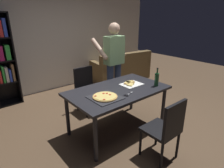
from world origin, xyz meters
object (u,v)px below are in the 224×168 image
Objects in this scene: wine_bottle at (157,79)px; kitchen_scissors at (128,95)px; chair_far_side at (87,87)px; couch at (121,70)px; person_serving_pizza at (114,61)px; chair_near_camera at (166,127)px; dining_table at (118,94)px; pepperoni_pizza_on_tray at (105,97)px.

wine_bottle is 1.59× the size of kitchen_scissors.
couch is (1.89, 1.03, -0.21)m from chair_far_side.
person_serving_pizza is (-1.36, -1.25, 0.70)m from couch.
chair_near_camera is 0.50× the size of couch.
dining_table is at bearing -133.59° from couch.
chair_far_side is at bearing 71.45° from pepperoni_pizza_on_tray.
chair_near_camera is at bearing -122.70° from couch.
chair_far_side is at bearing 115.86° from wine_bottle.
pepperoni_pizza_on_tray is 2.13× the size of kitchen_scissors.
couch is 4.25× the size of pepperoni_pizza_on_tray.
wine_bottle is (0.61, -0.29, 0.19)m from dining_table.
kitchen_scissors reaches higher than dining_table.
person_serving_pizza is at bearing 60.48° from kitchen_scissors.
chair_far_side is 1.25m from kitchen_scissors.
pepperoni_pizza_on_tray reaches higher than kitchen_scissors.
pepperoni_pizza_on_tray is at bearing 170.46° from wine_bottle.
wine_bottle is at bearing -25.88° from dining_table.
couch is 9.06× the size of kitchen_scissors.
kitchen_scissors is (-0.65, 0.03, -0.11)m from wine_bottle.
wine_bottle is (-1.28, -2.28, 0.57)m from couch.
person_serving_pizza reaches higher than chair_far_side.
wine_bottle reaches higher than chair_far_side.
couch is at bearing 60.64° from wine_bottle.
chair_far_side is at bearing 90.00° from dining_table.
dining_table is at bearing 90.00° from chair_near_camera.
chair_near_camera is 4.54× the size of kitchen_scissors.
person_serving_pizza is (0.53, 1.70, 0.49)m from chair_near_camera.
wine_bottle reaches higher than couch.
kitchen_scissors is at bearing -98.38° from dining_table.
pepperoni_pizza_on_tray is (-0.37, -1.09, 0.25)m from chair_far_side.
chair_far_side is 1.18m from pepperoni_pizza_on_tray.
chair_near_camera is 0.94m from pepperoni_pizza_on_tray.
chair_near_camera reaches higher than couch.
chair_near_camera is 2.85× the size of wine_bottle.
pepperoni_pizza_on_tray is at bearing 113.84° from chair_near_camera.
wine_bottle is at bearing -85.73° from person_serving_pizza.
person_serving_pizza is 1.04m from wine_bottle.
wine_bottle reaches higher than pepperoni_pizza_on_tray.
pepperoni_pizza_on_tray is (-0.37, 0.83, 0.25)m from chair_near_camera.
wine_bottle is (0.61, 0.66, 0.36)m from chair_near_camera.
chair_far_side reaches higher than couch.
chair_near_camera is at bearing -66.16° from pepperoni_pizza_on_tray.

